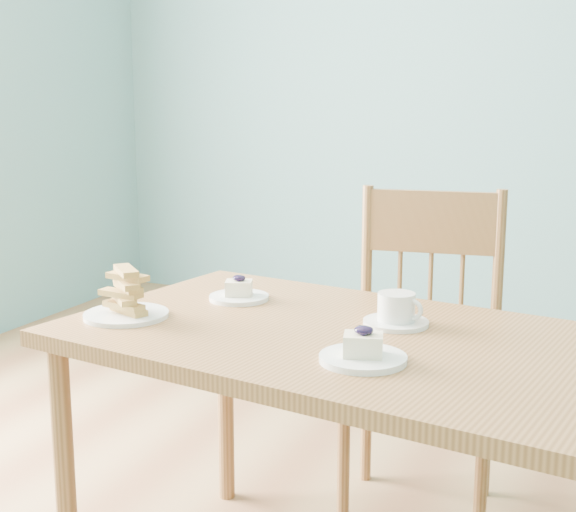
{
  "coord_description": "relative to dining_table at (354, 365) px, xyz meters",
  "views": [
    {
      "loc": [
        0.34,
        -1.7,
        1.16
      ],
      "look_at": [
        -0.35,
        -0.1,
        0.81
      ],
      "focal_mm": 50.0,
      "sensor_mm": 36.0,
      "label": 1
    }
  ],
  "objects": [
    {
      "name": "cheesecake_plate_far",
      "position": [
        -0.36,
        0.17,
        0.08
      ],
      "size": [
        0.15,
        0.15,
        0.06
      ],
      "rotation": [
        0.0,
        0.0,
        0.36
      ],
      "color": "silver",
      "rests_on": "dining_table"
    },
    {
      "name": "dining_chair",
      "position": [
        0.02,
        0.56,
        -0.14
      ],
      "size": [
        0.46,
        0.45,
        0.91
      ],
      "rotation": [
        0.0,
        0.0,
        0.13
      ],
      "color": "#946238",
      "rests_on": "ground"
    },
    {
      "name": "dining_table",
      "position": [
        0.0,
        0.0,
        0.0
      ],
      "size": [
        1.34,
        0.9,
        0.67
      ],
      "rotation": [
        0.0,
        0.0,
        -0.16
      ],
      "color": "#946238",
      "rests_on": "ground"
    },
    {
      "name": "coffee_cup",
      "position": [
        0.06,
        0.1,
        0.1
      ],
      "size": [
        0.14,
        0.14,
        0.07
      ],
      "rotation": [
        0.0,
        0.0,
        -0.24
      ],
      "color": "silver",
      "rests_on": "dining_table"
    },
    {
      "name": "cheesecake_plate_near",
      "position": [
        0.07,
        -0.16,
        0.08
      ],
      "size": [
        0.17,
        0.17,
        0.07
      ],
      "rotation": [
        0.0,
        0.0,
        0.28
      ],
      "color": "silver",
      "rests_on": "dining_table"
    },
    {
      "name": "room",
      "position": [
        0.18,
        0.15,
        0.75
      ],
      "size": [
        5.01,
        5.01,
        2.71
      ],
      "color": "olive",
      "rests_on": "ground"
    },
    {
      "name": "biscotti_plate",
      "position": [
        -0.52,
        -0.08,
        0.11
      ],
      "size": [
        0.19,
        0.19,
        0.12
      ],
      "rotation": [
        0.0,
        0.0,
        -0.32
      ],
      "color": "silver",
      "rests_on": "dining_table"
    }
  ]
}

